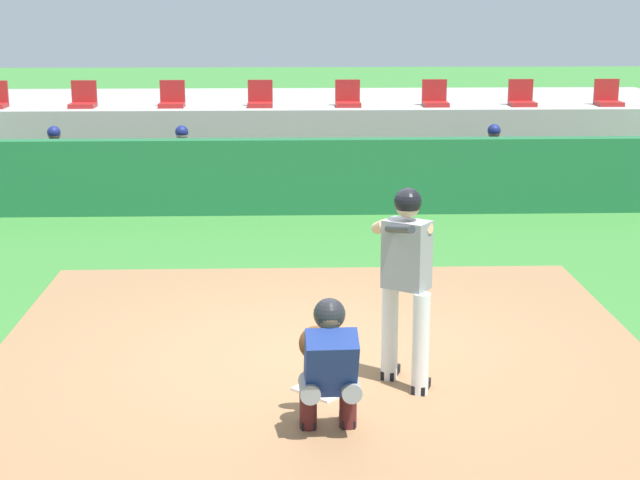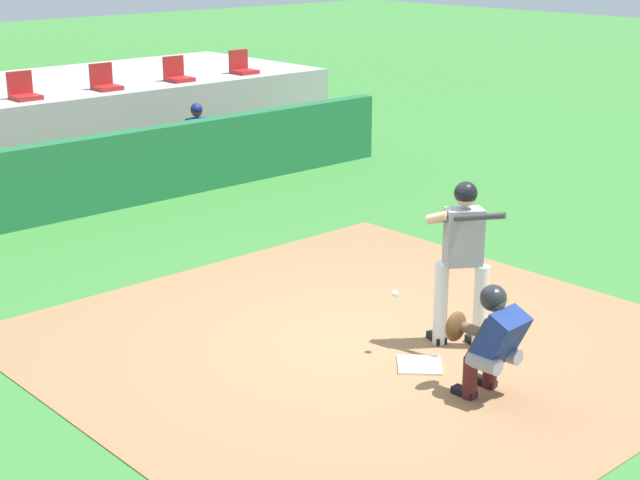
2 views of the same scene
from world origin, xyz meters
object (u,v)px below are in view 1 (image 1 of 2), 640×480
Objects in this scene: stadium_seat_1 at (83,100)px; stadium_seat_5 at (435,99)px; stadium_seat_7 at (608,98)px; stadium_seat_4 at (348,99)px; catcher_crouched at (328,362)px; home_plate at (326,388)px; stadium_seat_6 at (522,98)px; dugout_player_1 at (182,164)px; stadium_seat_2 at (172,99)px; stadium_seat_3 at (260,99)px; dugout_player_2 at (494,162)px; dugout_player_0 at (54,164)px; batter_at_plate at (405,275)px.

stadium_seat_5 is at bearing 0.00° from stadium_seat_1.
stadium_seat_4 is at bearing 180.00° from stadium_seat_7.
catcher_crouched is at bearing -69.88° from stadium_seat_1.
home_plate is 0.92× the size of stadium_seat_6.
dugout_player_1 is at bearing -161.66° from stadium_seat_6.
stadium_seat_2 is at bearing 100.14° from dugout_player_1.
stadium_seat_3 and stadium_seat_5 have the same top height.
stadium_seat_3 is at bearing 94.56° from home_plate.
stadium_seat_2 is 3.25m from stadium_seat_4.
dugout_player_2 is at bearing 70.58° from catcher_crouched.
dugout_player_2 is at bearing 0.00° from dugout_player_0.
stadium_seat_1 reaches higher than dugout_player_0.
stadium_seat_4 is at bearing 89.32° from batter_at_plate.
stadium_seat_3 is at bearing 152.89° from dugout_player_2.
dugout_player_1 is 2.71× the size of stadium_seat_3.
stadium_seat_1 and stadium_seat_6 have the same top height.
dugout_player_0 is at bearing -93.48° from stadium_seat_1.
dugout_player_1 is at bearing -144.82° from stadium_seat_4.
stadium_seat_2 is (-2.44, 10.18, 1.51)m from home_plate.
batter_at_plate is at bearing -72.78° from stadium_seat_2.
dugout_player_0 is at bearing -130.68° from stadium_seat_2.
stadium_seat_6 and stadium_seat_7 have the same top height.
stadium_seat_3 is (-0.80, 11.05, 0.93)m from catcher_crouched.
home_plate is 11.06m from stadium_seat_6.
stadium_seat_3 and stadium_seat_6 have the same top height.
stadium_seat_5 is at bearing 0.00° from stadium_seat_2.
batter_at_plate is at bearing -64.79° from stadium_seat_1.
stadium_seat_4 is at bearing 0.00° from stadium_seat_3.
dugout_player_2 is 7.55m from stadium_seat_1.
batter_at_plate is 11.28m from stadium_seat_7.
stadium_seat_7 reaches higher than batter_at_plate.
stadium_seat_5 is (2.45, 11.05, 0.93)m from catcher_crouched.
home_plate is 11.76m from stadium_seat_7.
stadium_seat_1 and stadium_seat_2 have the same top height.
stadium_seat_6 reaches higher than catcher_crouched.
stadium_seat_5 is at bearing 180.00° from stadium_seat_6.
catcher_crouched is (-0.71, -0.95, -0.43)m from batter_at_plate.
stadium_seat_5 is (4.88, 0.00, 0.00)m from stadium_seat_2.
stadium_seat_4 is 3.25m from stadium_seat_6.
batter_at_plate is 1.39× the size of dugout_player_0.
home_plate is at bearing -173.49° from batter_at_plate.
stadium_seat_1 is at bearing 111.76° from home_plate.
stadium_seat_5 is 1.00× the size of stadium_seat_6.
stadium_seat_7 is at bearing 60.81° from home_plate.
dugout_player_0 is at bearing 180.00° from dugout_player_2.
catcher_crouched is 11.12m from stadium_seat_3.
stadium_seat_6 is at bearing 0.00° from stadium_seat_4.
catcher_crouched is at bearing -65.17° from dugout_player_0.
stadium_seat_4 reaches higher than catcher_crouched.
dugout_player_0 is (-4.19, 8.14, 0.65)m from home_plate.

